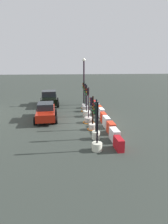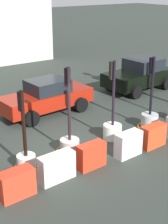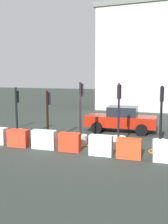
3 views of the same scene
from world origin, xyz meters
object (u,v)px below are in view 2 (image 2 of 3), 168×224
(construction_barrier_4, at_px, (91,156))
(car_black_sedan, at_px, (140,74))
(traffic_light_3, at_px, (70,140))
(traffic_light_2, at_px, (26,155))
(car_red_compact, at_px, (47,97))
(construction_barrier_5, at_px, (128,144))
(construction_barrier_6, at_px, (153,136))
(construction_barrier_2, at_px, (16,184))
(traffic_light_5, at_px, (150,118))
(traffic_light_4, at_px, (112,126))
(construction_barrier_3, at_px, (57,167))

(construction_barrier_4, height_order, car_black_sedan, car_black_sedan)
(traffic_light_3, height_order, car_black_sedan, traffic_light_3)
(traffic_light_2, height_order, car_red_compact, traffic_light_2)
(traffic_light_3, relative_size, construction_barrier_5, 3.05)
(construction_barrier_6, bearing_deg, car_red_compact, 106.35)
(construction_barrier_2, relative_size, construction_barrier_4, 1.04)
(construction_barrier_6, bearing_deg, traffic_light_5, 48.99)
(traffic_light_4, bearing_deg, construction_barrier_5, -107.13)
(traffic_light_2, relative_size, construction_barrier_4, 2.66)
(traffic_light_2, height_order, construction_barrier_5, traffic_light_2)
(traffic_light_3, xyz_separation_m, construction_barrier_5, (1.51, -1.41, -0.03))
(construction_barrier_2, distance_m, car_black_sedan, 11.28)
(car_black_sedan, bearing_deg, construction_barrier_6, -129.45)
(construction_barrier_2, bearing_deg, car_black_sedan, 28.92)
(traffic_light_2, xyz_separation_m, construction_barrier_3, (0.45, -1.20, -0.04))
(traffic_light_3, distance_m, car_black_sedan, 8.25)
(traffic_light_2, distance_m, car_black_sedan, 9.89)
(construction_barrier_4, bearing_deg, car_red_compact, 76.67)
(traffic_light_3, bearing_deg, construction_barrier_2, -152.09)
(traffic_light_2, relative_size, construction_barrier_6, 2.57)
(traffic_light_5, xyz_separation_m, construction_barrier_6, (-1.13, -1.30, -0.01))
(traffic_light_3, bearing_deg, car_red_compact, 72.47)
(traffic_light_2, relative_size, construction_barrier_2, 2.56)
(car_black_sedan, bearing_deg, traffic_light_3, -150.72)
(traffic_light_5, height_order, construction_barrier_6, traffic_light_5)
(traffic_light_3, distance_m, construction_barrier_6, 3.06)
(construction_barrier_4, bearing_deg, car_black_sedan, 36.59)
(traffic_light_2, xyz_separation_m, construction_barrier_5, (3.27, -1.27, -0.04))
(construction_barrier_3, bearing_deg, construction_barrier_5, -1.58)
(construction_barrier_6, height_order, car_red_compact, car_red_compact)
(car_black_sedan, bearing_deg, car_red_compact, -177.77)
(traffic_light_2, bearing_deg, construction_barrier_2, -125.34)
(traffic_light_5, bearing_deg, construction_barrier_2, -168.59)
(construction_barrier_5, distance_m, construction_barrier_6, 1.22)
(construction_barrier_2, height_order, construction_barrier_5, construction_barrier_5)
(traffic_light_4, xyz_separation_m, car_black_sedan, (5.26, 4.05, 0.32))
(construction_barrier_2, distance_m, construction_barrier_4, 2.67)
(traffic_light_2, bearing_deg, construction_barrier_6, -15.73)
(construction_barrier_3, distance_m, car_black_sedan, 10.07)
(construction_barrier_2, distance_m, construction_barrier_5, 4.19)
(traffic_light_4, distance_m, construction_barrier_6, 1.59)
(traffic_light_2, distance_m, construction_barrier_3, 1.28)
(traffic_light_2, bearing_deg, car_black_sedan, 24.94)
(traffic_light_3, height_order, traffic_light_4, traffic_light_3)
(traffic_light_4, height_order, car_black_sedan, traffic_light_4)
(traffic_light_3, distance_m, traffic_light_5, 3.85)
(traffic_light_5, distance_m, car_black_sedan, 5.33)
(construction_barrier_3, height_order, construction_barrier_4, construction_barrier_3)
(construction_barrier_5, bearing_deg, car_black_sedan, 43.74)
(traffic_light_3, relative_size, traffic_light_5, 1.04)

